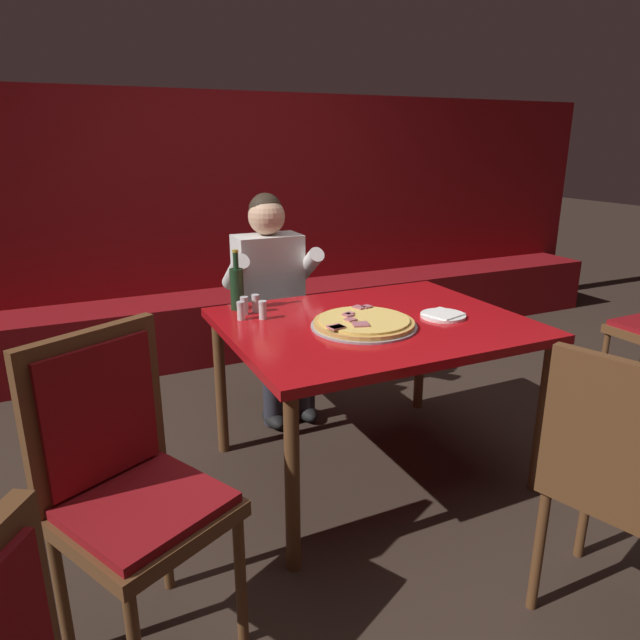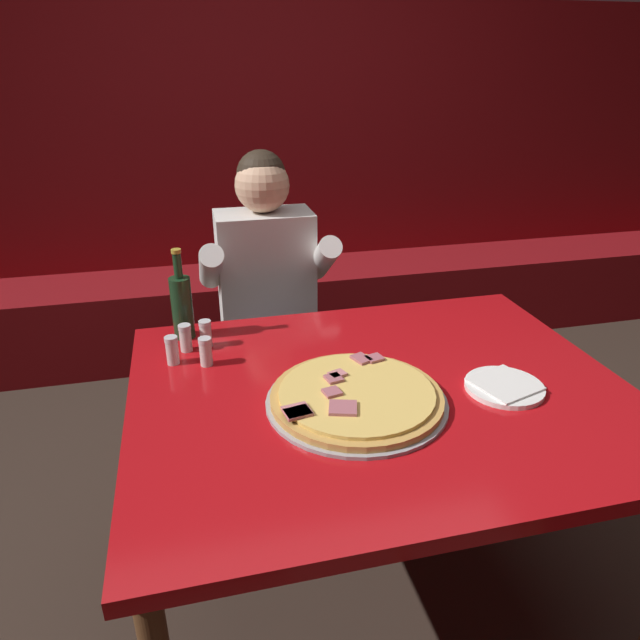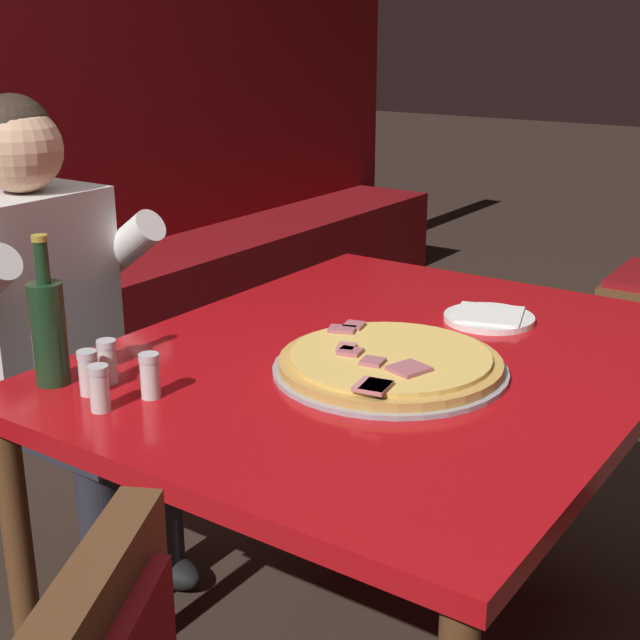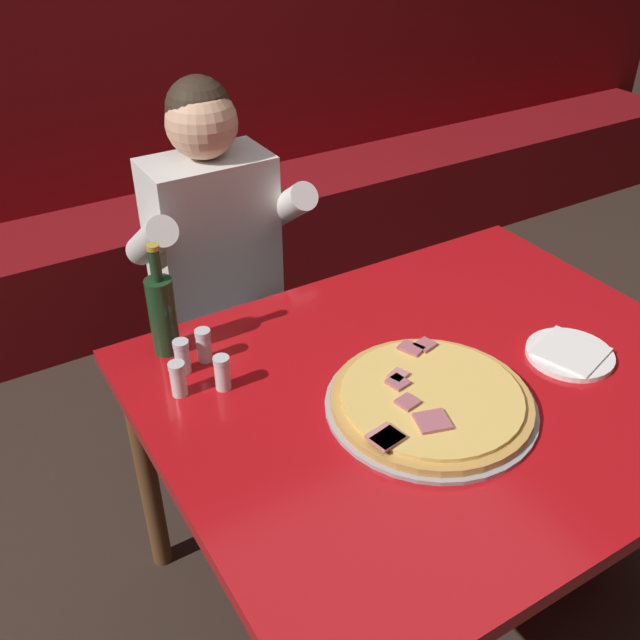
{
  "view_description": "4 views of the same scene",
  "coord_description": "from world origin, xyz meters",
  "px_view_note": "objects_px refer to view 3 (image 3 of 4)",
  "views": [
    {
      "loc": [
        -1.28,
        -2.14,
        1.56
      ],
      "look_at": [
        -0.17,
        0.23,
        0.73
      ],
      "focal_mm": 32.0,
      "sensor_mm": 36.0,
      "label": 1
    },
    {
      "loc": [
        -0.47,
        -1.25,
        1.58
      ],
      "look_at": [
        -0.1,
        0.28,
        0.86
      ],
      "focal_mm": 32.0,
      "sensor_mm": 36.0,
      "label": 2
    },
    {
      "loc": [
        -1.52,
        -0.89,
        1.43
      ],
      "look_at": [
        0.11,
        0.24,
        0.77
      ],
      "focal_mm": 50.0,
      "sensor_mm": 36.0,
      "label": 3
    },
    {
      "loc": [
        -0.92,
        -0.96,
        1.81
      ],
      "look_at": [
        -0.22,
        0.19,
        0.91
      ],
      "focal_mm": 40.0,
      "sensor_mm": 36.0,
      "label": 4
    }
  ],
  "objects_px": {
    "shaker_red_pepper_flakes": "(108,363)",
    "pizza": "(390,363)",
    "main_dining_table": "(386,385)",
    "diner_seated_blue_shirt": "(59,329)",
    "shaker_black_pepper": "(100,390)",
    "shaker_oregano": "(150,378)",
    "plate_white_paper": "(489,318)",
    "shaker_parmesan": "(89,375)",
    "beer_bottle": "(49,329)"
  },
  "relations": [
    {
      "from": "plate_white_paper",
      "to": "diner_seated_blue_shirt",
      "type": "height_order",
      "value": "diner_seated_blue_shirt"
    },
    {
      "from": "shaker_black_pepper",
      "to": "diner_seated_blue_shirt",
      "type": "bearing_deg",
      "value": 56.92
    },
    {
      "from": "beer_bottle",
      "to": "diner_seated_blue_shirt",
      "type": "distance_m",
      "value": 0.55
    },
    {
      "from": "beer_bottle",
      "to": "shaker_red_pepper_flakes",
      "type": "height_order",
      "value": "beer_bottle"
    },
    {
      "from": "beer_bottle",
      "to": "shaker_oregano",
      "type": "bearing_deg",
      "value": -74.58
    },
    {
      "from": "plate_white_paper",
      "to": "shaker_oregano",
      "type": "bearing_deg",
      "value": 157.04
    },
    {
      "from": "pizza",
      "to": "shaker_parmesan",
      "type": "bearing_deg",
      "value": 135.91
    },
    {
      "from": "main_dining_table",
      "to": "pizza",
      "type": "relative_size",
      "value": 2.85
    },
    {
      "from": "main_dining_table",
      "to": "shaker_black_pepper",
      "type": "distance_m",
      "value": 0.62
    },
    {
      "from": "shaker_oregano",
      "to": "beer_bottle",
      "type": "bearing_deg",
      "value": 105.42
    },
    {
      "from": "pizza",
      "to": "diner_seated_blue_shirt",
      "type": "distance_m",
      "value": 0.91
    },
    {
      "from": "diner_seated_blue_shirt",
      "to": "beer_bottle",
      "type": "bearing_deg",
      "value": -130.11
    },
    {
      "from": "pizza",
      "to": "shaker_parmesan",
      "type": "xyz_separation_m",
      "value": [
        -0.42,
        0.4,
        0.02
      ]
    },
    {
      "from": "beer_bottle",
      "to": "diner_seated_blue_shirt",
      "type": "xyz_separation_m",
      "value": [
        0.33,
        0.4,
        -0.17
      ]
    },
    {
      "from": "pizza",
      "to": "diner_seated_blue_shirt",
      "type": "height_order",
      "value": "diner_seated_blue_shirt"
    },
    {
      "from": "plate_white_paper",
      "to": "shaker_black_pepper",
      "type": "distance_m",
      "value": 0.94
    },
    {
      "from": "diner_seated_blue_shirt",
      "to": "shaker_black_pepper",
      "type": "bearing_deg",
      "value": -123.08
    },
    {
      "from": "pizza",
      "to": "shaker_black_pepper",
      "type": "distance_m",
      "value": 0.56
    },
    {
      "from": "main_dining_table",
      "to": "shaker_parmesan",
      "type": "bearing_deg",
      "value": 145.9
    },
    {
      "from": "shaker_parmesan",
      "to": "shaker_oregano",
      "type": "height_order",
      "value": "same"
    },
    {
      "from": "shaker_red_pepper_flakes",
      "to": "pizza",
      "type": "bearing_deg",
      "value": -49.68
    },
    {
      "from": "shaker_red_pepper_flakes",
      "to": "shaker_black_pepper",
      "type": "bearing_deg",
      "value": -138.51
    },
    {
      "from": "beer_bottle",
      "to": "diner_seated_blue_shirt",
      "type": "bearing_deg",
      "value": 49.89
    },
    {
      "from": "shaker_parmesan",
      "to": "diner_seated_blue_shirt",
      "type": "relative_size",
      "value": 0.07
    },
    {
      "from": "main_dining_table",
      "to": "plate_white_paper",
      "type": "xyz_separation_m",
      "value": [
        0.32,
        -0.09,
        0.08
      ]
    },
    {
      "from": "shaker_oregano",
      "to": "plate_white_paper",
      "type": "bearing_deg",
      "value": -22.96
    },
    {
      "from": "main_dining_table",
      "to": "shaker_parmesan",
      "type": "xyz_separation_m",
      "value": [
        -0.51,
        0.34,
        0.11
      ]
    },
    {
      "from": "main_dining_table",
      "to": "beer_bottle",
      "type": "height_order",
      "value": "beer_bottle"
    },
    {
      "from": "pizza",
      "to": "plate_white_paper",
      "type": "bearing_deg",
      "value": -3.89
    },
    {
      "from": "main_dining_table",
      "to": "diner_seated_blue_shirt",
      "type": "height_order",
      "value": "diner_seated_blue_shirt"
    },
    {
      "from": "shaker_oregano",
      "to": "diner_seated_blue_shirt",
      "type": "xyz_separation_m",
      "value": [
        0.28,
        0.6,
        -0.1
      ]
    },
    {
      "from": "shaker_black_pepper",
      "to": "diner_seated_blue_shirt",
      "type": "height_order",
      "value": "diner_seated_blue_shirt"
    },
    {
      "from": "beer_bottle",
      "to": "shaker_black_pepper",
      "type": "height_order",
      "value": "beer_bottle"
    },
    {
      "from": "beer_bottle",
      "to": "shaker_parmesan",
      "type": "height_order",
      "value": "beer_bottle"
    },
    {
      "from": "shaker_red_pepper_flakes",
      "to": "diner_seated_blue_shirt",
      "type": "bearing_deg",
      "value": 60.62
    },
    {
      "from": "shaker_black_pepper",
      "to": "pizza",
      "type": "bearing_deg",
      "value": -35.87
    },
    {
      "from": "beer_bottle",
      "to": "shaker_red_pepper_flakes",
      "type": "xyz_separation_m",
      "value": [
        0.06,
        -0.08,
        -0.07
      ]
    },
    {
      "from": "plate_white_paper",
      "to": "shaker_parmesan",
      "type": "bearing_deg",
      "value": 152.39
    },
    {
      "from": "shaker_parmesan",
      "to": "pizza",
      "type": "bearing_deg",
      "value": -44.09
    },
    {
      "from": "shaker_red_pepper_flakes",
      "to": "shaker_parmesan",
      "type": "relative_size",
      "value": 1.0
    },
    {
      "from": "beer_bottle",
      "to": "shaker_red_pepper_flakes",
      "type": "bearing_deg",
      "value": -53.19
    },
    {
      "from": "shaker_parmesan",
      "to": "shaker_red_pepper_flakes",
      "type": "bearing_deg",
      "value": 14.14
    },
    {
      "from": "plate_white_paper",
      "to": "shaker_black_pepper",
      "type": "height_order",
      "value": "shaker_black_pepper"
    },
    {
      "from": "plate_white_paper",
      "to": "diner_seated_blue_shirt",
      "type": "bearing_deg",
      "value": 117.93
    },
    {
      "from": "shaker_oregano",
      "to": "diner_seated_blue_shirt",
      "type": "relative_size",
      "value": 0.07
    },
    {
      "from": "main_dining_table",
      "to": "shaker_oregano",
      "type": "xyz_separation_m",
      "value": [
        -0.45,
        0.24,
        0.11
      ]
    },
    {
      "from": "shaker_red_pepper_flakes",
      "to": "shaker_black_pepper",
      "type": "distance_m",
      "value": 0.13
    },
    {
      "from": "plate_white_paper",
      "to": "shaker_red_pepper_flakes",
      "type": "relative_size",
      "value": 2.44
    },
    {
      "from": "beer_bottle",
      "to": "plate_white_paper",
      "type": "bearing_deg",
      "value": -32.73
    },
    {
      "from": "plate_white_paper",
      "to": "beer_bottle",
      "type": "xyz_separation_m",
      "value": [
        -0.83,
        0.53,
        0.1
      ]
    }
  ]
}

